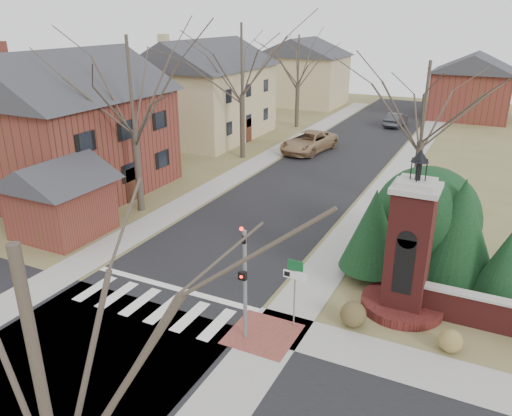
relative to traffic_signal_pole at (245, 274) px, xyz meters
The scene contains 29 objects.
ground 5.05m from the traffic_signal_pole, behind, with size 120.00×120.00×0.00m, color brown.
main_street 22.01m from the traffic_signal_pole, 101.35° to the left, with size 8.00×70.00×0.01m, color black.
cross_street 6.16m from the traffic_signal_pole, 140.28° to the right, with size 120.00×8.00×0.01m, color black.
crosswalk_zone 5.02m from the traffic_signal_pole, behind, with size 8.00×2.20×0.02m, color silver.
stop_bar 5.30m from the traffic_signal_pole, 158.11° to the left, with size 8.00×0.35×0.02m, color silver.
sidewalk_right_main 21.60m from the traffic_signal_pole, 87.59° to the left, with size 2.00×60.00×0.02m, color gray.
sidewalk_left 23.58m from the traffic_signal_pole, 113.91° to the left, with size 2.00×60.00×0.02m, color gray.
curb_apron 2.66m from the traffic_signal_pole, 40.52° to the left, with size 2.40×2.40×0.02m, color brown.
traffic_signal_pole is the anchor object (origin of this frame).
sign_post 2.02m from the traffic_signal_pole, 47.57° to the left, with size 0.90×0.07×2.75m.
brick_gate_monument 6.47m from the traffic_signal_pole, 43.24° to the left, with size 3.20×3.20×6.47m.
house_brick_left 19.81m from the traffic_signal_pole, 151.43° to the left, with size 9.80×11.80×9.42m.
house_stucco_left 31.92m from the traffic_signal_pole, 123.97° to the left, with size 9.80×12.80×9.28m.
garage_left 13.40m from the traffic_signal_pole, 163.01° to the left, with size 4.80×4.80×4.29m.
house_distant_left 50.18m from the traffic_signal_pole, 108.98° to the left, with size 10.80×8.80×8.53m.
house_distant_right 47.58m from the traffic_signal_pole, 85.55° to the left, with size 8.80×8.80×7.30m.
evergreen_near 7.06m from the traffic_signal_pole, 65.72° to the left, with size 2.80×2.80×4.10m.
evergreen_mid 9.83m from the traffic_signal_pole, 50.89° to the left, with size 3.40×3.40×4.70m.
evergreen_far 10.57m from the traffic_signal_pole, 38.95° to the left, with size 2.40×2.40×3.30m.
evergreen_mass 10.09m from the traffic_signal_pole, 62.23° to the left, with size 4.80×4.80×4.80m, color black.
bare_tree_0 14.99m from the traffic_signal_pole, 143.29° to the left, with size 8.05×8.05×11.15m.
bare_tree_1 24.83m from the traffic_signal_pole, 117.81° to the left, with size 8.40×8.40×11.64m.
bare_tree_2 36.66m from the traffic_signal_pole, 108.92° to the left, with size 7.35×7.35×10.19m.
bare_tree_3 16.28m from the traffic_signal_pole, 78.28° to the left, with size 7.00×7.00×9.70m.
bare_tree_4 10.43m from the traffic_signal_pole, 79.93° to the right, with size 6.65×6.65×9.21m.
pickup_truck 26.50m from the traffic_signal_pole, 105.64° to the left, with size 2.80×6.08×1.69m, color #987653.
distant_car 39.21m from the traffic_signal_pole, 93.87° to the left, with size 1.47×4.22×1.39m, color #32343A.
dry_shrub_left 4.58m from the traffic_signal_pole, 36.62° to the left, with size 0.97×0.97×0.97m, color brown.
dry_shrub_right 7.45m from the traffic_signal_pole, 19.91° to the left, with size 0.83×0.83×0.83m, color olive.
Camera 1 is at (11.29, -12.77, 10.89)m, focal length 35.00 mm.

